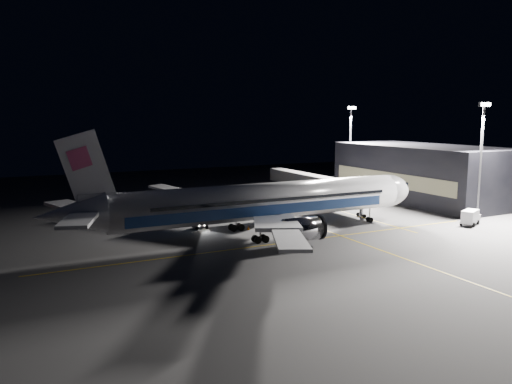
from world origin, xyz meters
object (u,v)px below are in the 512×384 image
at_px(safety_cone_a, 248,228).
at_px(safety_cone_b, 254,214).
at_px(jet_bridge, 320,183).
at_px(baggage_tug, 200,224).
at_px(airliner, 259,202).
at_px(floodlight_mast_north, 350,141).
at_px(service_truck, 471,217).
at_px(floodlight_mast_south, 481,150).
at_px(safety_cone_c, 187,221).

bearing_deg(safety_cone_a, safety_cone_b, 59.29).
distance_m(jet_bridge, baggage_tug, 31.47).
height_order(airliner, floodlight_mast_north, floodlight_mast_north).
bearing_deg(airliner, jet_bridge, 38.04).
relative_size(jet_bridge, safety_cone_a, 51.95).
xyz_separation_m(service_truck, safety_cone_b, (-29.65, 23.24, -1.07)).
height_order(jet_bridge, safety_cone_a, jet_bridge).
height_order(floodlight_mast_south, safety_cone_a, floodlight_mast_south).
xyz_separation_m(floodlight_mast_south, safety_cone_a, (-40.99, 10.01, -12.04)).
bearing_deg(service_truck, floodlight_mast_south, 6.02).
distance_m(airliner, floodlight_mast_north, 52.56).
relative_size(airliner, safety_cone_b, 101.29).
bearing_deg(safety_cone_b, service_truck, -38.09).
relative_size(floodlight_mast_south, service_truck, 3.87).
distance_m(service_truck, safety_cone_a, 37.99).
bearing_deg(jet_bridge, safety_cone_c, -172.30).
height_order(baggage_tug, safety_cone_c, baggage_tug).
relative_size(service_truck, safety_cone_a, 8.08).
height_order(service_truck, safety_cone_c, service_truck).
height_order(floodlight_mast_south, safety_cone_b, floodlight_mast_south).
bearing_deg(safety_cone_c, floodlight_mast_south, -22.63).
distance_m(floodlight_mast_south, safety_cone_b, 42.12).
bearing_deg(floodlight_mast_south, airliner, 171.67).
xyz_separation_m(jet_bridge, safety_cone_a, (-22.99, -14.06, -4.25)).
bearing_deg(floodlight_mast_south, floodlight_mast_north, 90.00).
xyz_separation_m(airliner, safety_cone_b, (6.03, 14.00, -4.86)).
relative_size(baggage_tug, safety_cone_a, 3.48).
height_order(jet_bridge, floodlight_mast_south, floodlight_mast_south).
height_order(floodlight_mast_north, service_truck, floodlight_mast_north).
xyz_separation_m(floodlight_mast_north, safety_cone_a, (-40.99, -27.99, -12.04)).
bearing_deg(safety_cone_a, floodlight_mast_south, -13.73).
bearing_deg(service_truck, floodlight_mast_north, 57.66).
height_order(airliner, baggage_tug, airliner).
bearing_deg(floodlight_mast_south, baggage_tug, 163.22).
xyz_separation_m(airliner, service_truck, (35.68, -9.24, -3.79)).
bearing_deg(safety_cone_c, baggage_tug, -86.91).
xyz_separation_m(service_truck, safety_cone_a, (-35.59, 13.24, -1.04)).
bearing_deg(jet_bridge, safety_cone_a, -148.55).
distance_m(jet_bridge, floodlight_mast_north, 24.06).
distance_m(jet_bridge, safety_cone_a, 27.28).
distance_m(floodlight_mast_north, floodlight_mast_south, 38.00).
distance_m(floodlight_mast_south, safety_cone_c, 53.39).
bearing_deg(safety_cone_b, safety_cone_c, 180.00).
xyz_separation_m(jet_bridge, floodlight_mast_north, (18.00, 13.93, 7.79)).
distance_m(service_truck, baggage_tug, 45.83).
height_order(jet_bridge, baggage_tug, jet_bridge).
xyz_separation_m(service_truck, baggage_tug, (-42.30, 17.61, -0.62)).
distance_m(safety_cone_a, safety_cone_c, 12.22).
height_order(safety_cone_b, safety_cone_c, safety_cone_b).
relative_size(service_truck, safety_cone_b, 8.82).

